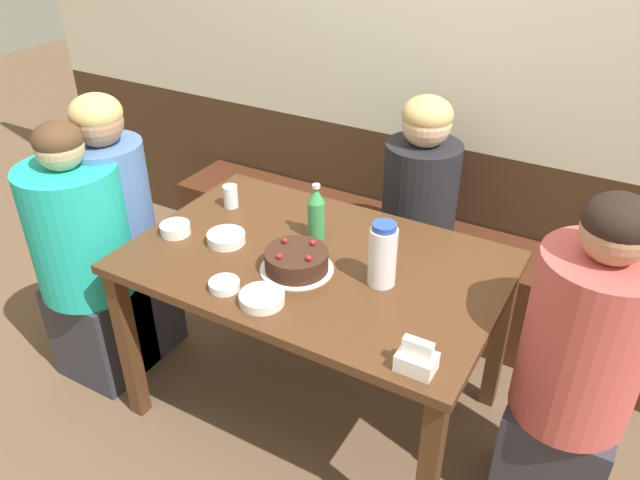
{
  "coord_description": "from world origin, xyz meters",
  "views": [
    {
      "loc": [
        0.96,
        -1.64,
        1.98
      ],
      "look_at": [
        -0.01,
        0.05,
        0.79
      ],
      "focal_mm": 35.0,
      "sensor_mm": 36.0,
      "label": 1
    }
  ],
  "objects_px": {
    "bench_seat": "(398,266)",
    "person_pale_blue_shirt": "(120,238)",
    "birthday_cake": "(297,261)",
    "person_grey_tee": "(576,372)",
    "person_dark_striped": "(85,259)",
    "bowl_sauce_shallow": "(262,298)",
    "bowl_soup_white": "(175,229)",
    "napkin_holder": "(417,359)",
    "bowl_rice_small": "(224,285)",
    "glass_water_tall": "(231,196)",
    "person_teal_shirt": "(417,225)",
    "bowl_side_dish": "(226,238)",
    "water_pitcher": "(383,255)",
    "soju_bottle": "(316,212)"
  },
  "relations": [
    {
      "from": "bowl_rice_small",
      "to": "person_teal_shirt",
      "type": "relative_size",
      "value": 0.09
    },
    {
      "from": "bench_seat",
      "to": "bowl_sauce_shallow",
      "type": "bearing_deg",
      "value": -90.91
    },
    {
      "from": "bowl_rice_small",
      "to": "person_grey_tee",
      "type": "bearing_deg",
      "value": 16.66
    },
    {
      "from": "birthday_cake",
      "to": "glass_water_tall",
      "type": "height_order",
      "value": "birthday_cake"
    },
    {
      "from": "water_pitcher",
      "to": "bowl_soup_white",
      "type": "relative_size",
      "value": 2.0
    },
    {
      "from": "glass_water_tall",
      "to": "person_dark_striped",
      "type": "relative_size",
      "value": 0.08
    },
    {
      "from": "birthday_cake",
      "to": "bowl_sauce_shallow",
      "type": "bearing_deg",
      "value": -89.7
    },
    {
      "from": "bowl_soup_white",
      "to": "bowl_side_dish",
      "type": "relative_size",
      "value": 0.8
    },
    {
      "from": "water_pitcher",
      "to": "person_grey_tee",
      "type": "distance_m",
      "value": 0.71
    },
    {
      "from": "birthday_cake",
      "to": "person_pale_blue_shirt",
      "type": "distance_m",
      "value": 0.94
    },
    {
      "from": "bowl_rice_small",
      "to": "bowl_sauce_shallow",
      "type": "height_order",
      "value": "bowl_sauce_shallow"
    },
    {
      "from": "bowl_rice_small",
      "to": "bowl_side_dish",
      "type": "height_order",
      "value": "bowl_side_dish"
    },
    {
      "from": "napkin_holder",
      "to": "bowl_sauce_shallow",
      "type": "distance_m",
      "value": 0.56
    },
    {
      "from": "bench_seat",
      "to": "bowl_side_dish",
      "type": "bearing_deg",
      "value": -111.11
    },
    {
      "from": "water_pitcher",
      "to": "bowl_side_dish",
      "type": "height_order",
      "value": "water_pitcher"
    },
    {
      "from": "bowl_soup_white",
      "to": "napkin_holder",
      "type": "bearing_deg",
      "value": -12.43
    },
    {
      "from": "napkin_holder",
      "to": "person_pale_blue_shirt",
      "type": "xyz_separation_m",
      "value": [
        -1.47,
        0.29,
        -0.2
      ]
    },
    {
      "from": "napkin_holder",
      "to": "person_dark_striped",
      "type": "height_order",
      "value": "person_dark_striped"
    },
    {
      "from": "bench_seat",
      "to": "birthday_cake",
      "type": "relative_size",
      "value": 9.6
    },
    {
      "from": "bowl_rice_small",
      "to": "person_pale_blue_shirt",
      "type": "bearing_deg",
      "value": 162.43
    },
    {
      "from": "birthday_cake",
      "to": "person_teal_shirt",
      "type": "height_order",
      "value": "person_teal_shirt"
    },
    {
      "from": "soju_bottle",
      "to": "person_dark_striped",
      "type": "height_order",
      "value": "person_dark_striped"
    },
    {
      "from": "bowl_rice_small",
      "to": "water_pitcher",
      "type": "bearing_deg",
      "value": 33.56
    },
    {
      "from": "person_dark_striped",
      "to": "soju_bottle",
      "type": "bearing_deg",
      "value": 24.89
    },
    {
      "from": "glass_water_tall",
      "to": "person_grey_tee",
      "type": "xyz_separation_m",
      "value": [
        1.44,
        -0.15,
        -0.18
      ]
    },
    {
      "from": "glass_water_tall",
      "to": "person_pale_blue_shirt",
      "type": "relative_size",
      "value": 0.08
    },
    {
      "from": "bowl_soup_white",
      "to": "bowl_sauce_shallow",
      "type": "bearing_deg",
      "value": -20.24
    },
    {
      "from": "water_pitcher",
      "to": "bowl_sauce_shallow",
      "type": "xyz_separation_m",
      "value": [
        -0.29,
        -0.3,
        -0.1
      ]
    },
    {
      "from": "water_pitcher",
      "to": "soju_bottle",
      "type": "xyz_separation_m",
      "value": [
        -0.35,
        0.15,
        -0.01
      ]
    },
    {
      "from": "soju_bottle",
      "to": "person_pale_blue_shirt",
      "type": "xyz_separation_m",
      "value": [
        -0.86,
        -0.21,
        -0.26
      ]
    },
    {
      "from": "person_teal_shirt",
      "to": "person_grey_tee",
      "type": "xyz_separation_m",
      "value": [
        0.81,
        -0.68,
        0.04
      ]
    },
    {
      "from": "bench_seat",
      "to": "person_pale_blue_shirt",
      "type": "relative_size",
      "value": 2.05
    },
    {
      "from": "person_grey_tee",
      "to": "person_teal_shirt",
      "type": "bearing_deg",
      "value": -40.07
    },
    {
      "from": "soju_bottle",
      "to": "person_dark_striped",
      "type": "xyz_separation_m",
      "value": [
        -0.86,
        -0.4,
        -0.26
      ]
    },
    {
      "from": "bowl_soup_white",
      "to": "person_dark_striped",
      "type": "height_order",
      "value": "person_dark_striped"
    },
    {
      "from": "bowl_rice_small",
      "to": "person_pale_blue_shirt",
      "type": "height_order",
      "value": "person_pale_blue_shirt"
    },
    {
      "from": "glass_water_tall",
      "to": "person_teal_shirt",
      "type": "height_order",
      "value": "person_teal_shirt"
    },
    {
      "from": "water_pitcher",
      "to": "bowl_sauce_shallow",
      "type": "bearing_deg",
      "value": -134.42
    },
    {
      "from": "bowl_sauce_shallow",
      "to": "person_pale_blue_shirt",
      "type": "relative_size",
      "value": 0.12
    },
    {
      "from": "birthday_cake",
      "to": "person_pale_blue_shirt",
      "type": "xyz_separation_m",
      "value": [
        -0.92,
        0.02,
        -0.2
      ]
    },
    {
      "from": "person_grey_tee",
      "to": "person_dark_striped",
      "type": "distance_m",
      "value": 1.89
    },
    {
      "from": "bowl_side_dish",
      "to": "person_dark_striped",
      "type": "bearing_deg",
      "value": -161.8
    },
    {
      "from": "person_teal_shirt",
      "to": "person_pale_blue_shirt",
      "type": "xyz_separation_m",
      "value": [
        -1.06,
        -0.77,
        0.02
      ]
    },
    {
      "from": "napkin_holder",
      "to": "person_teal_shirt",
      "type": "bearing_deg",
      "value": 111.27
    },
    {
      "from": "bowl_side_dish",
      "to": "napkin_holder",
      "type": "bearing_deg",
      "value": -17.93
    },
    {
      "from": "person_grey_tee",
      "to": "person_dark_striped",
      "type": "xyz_separation_m",
      "value": [
        -1.87,
        -0.28,
        -0.02
      ]
    },
    {
      "from": "napkin_holder",
      "to": "glass_water_tall",
      "type": "relative_size",
      "value": 1.17
    },
    {
      "from": "bowl_soup_white",
      "to": "bowl_side_dish",
      "type": "distance_m",
      "value": 0.22
    },
    {
      "from": "bowl_side_dish",
      "to": "person_pale_blue_shirt",
      "type": "distance_m",
      "value": 0.61
    },
    {
      "from": "soju_bottle",
      "to": "napkin_holder",
      "type": "relative_size",
      "value": 2.02
    }
  ]
}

